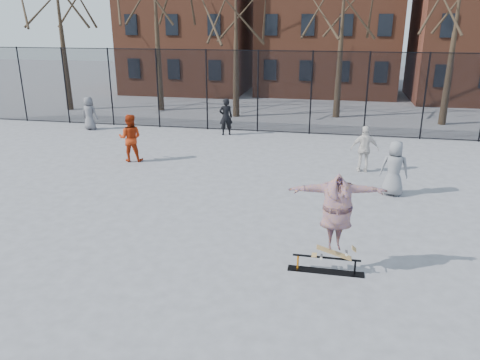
% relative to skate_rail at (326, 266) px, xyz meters
% --- Properties ---
extents(ground, '(100.00, 100.00, 0.00)m').
position_rel_skate_rail_xyz_m(ground, '(-2.38, 0.36, -0.15)').
color(ground, slate).
extents(skate_rail, '(1.70, 0.26, 0.37)m').
position_rel_skate_rail_xyz_m(skate_rail, '(0.00, 0.00, 0.00)').
color(skate_rail, black).
rests_on(skate_rail, ground).
extents(skateboard, '(0.86, 0.21, 0.10)m').
position_rel_skate_rail_xyz_m(skateboard, '(0.15, 0.00, 0.28)').
color(skateboard, olive).
rests_on(skateboard, skate_rail).
extents(skater, '(2.18, 0.93, 1.72)m').
position_rel_skate_rail_xyz_m(skater, '(0.15, 0.00, 1.19)').
color(skater, '#3E3D98').
rests_on(skater, skateboard).
extents(bystander_grey, '(0.87, 0.61, 1.68)m').
position_rel_skate_rail_xyz_m(bystander_grey, '(-12.25, 12.12, 0.69)').
color(bystander_grey, '#5F5E63').
rests_on(bystander_grey, ground).
extents(bystander_black, '(0.76, 0.64, 1.79)m').
position_rel_skate_rail_xyz_m(bystander_black, '(-5.17, 12.36, 0.75)').
color(bystander_black, black).
rests_on(bystander_black, ground).
extents(bystander_red, '(1.03, 0.87, 1.88)m').
position_rel_skate_rail_xyz_m(bystander_red, '(-7.87, 7.29, 0.79)').
color(bystander_red, '#A42C0E').
rests_on(bystander_red, ground).
extents(bystander_white, '(1.04, 0.50, 1.73)m').
position_rel_skate_rail_xyz_m(bystander_white, '(1.15, 7.70, 0.72)').
color(bystander_white, silver).
rests_on(bystander_white, ground).
extents(bystander_extra, '(0.93, 0.66, 1.79)m').
position_rel_skate_rail_xyz_m(bystander_extra, '(1.95, 5.36, 0.75)').
color(bystander_extra, slate).
rests_on(bystander_extra, ground).
extents(fence, '(34.03, 0.07, 4.00)m').
position_rel_skate_rail_xyz_m(fence, '(-2.39, 13.36, 1.91)').
color(fence, black).
rests_on(fence, ground).
extents(rowhouses, '(29.00, 7.00, 13.00)m').
position_rel_skate_rail_xyz_m(rowhouses, '(-1.66, 26.36, 5.92)').
color(rowhouses, brown).
rests_on(rowhouses, ground).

